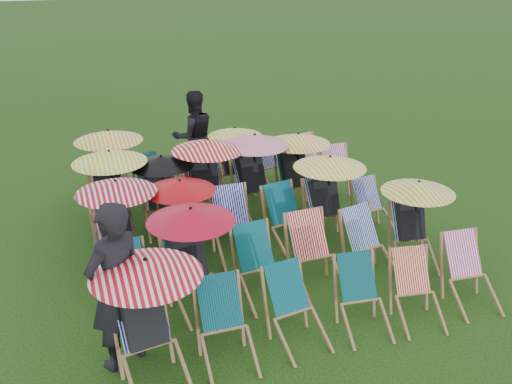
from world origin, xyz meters
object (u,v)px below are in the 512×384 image
object	(u,v)px
person_left	(116,287)
person_rear	(194,136)
deckchair_5	(472,274)
deckchair_0	(149,321)
deckchair_29	(313,161)

from	to	relation	value
person_left	person_rear	bearing A→B (deg)	-142.97
deckchair_5	person_left	bearing A→B (deg)	179.91
deckchair_0	person_left	world-z (taller)	person_left
person_rear	deckchair_5	bearing A→B (deg)	107.75
person_left	deckchair_0	bearing A→B (deg)	95.45
deckchair_5	person_rear	distance (m)	5.92
deckchair_5	person_rear	bearing A→B (deg)	117.15
deckchair_5	person_left	xyz separation A→B (m)	(-4.38, 0.36, 0.54)
deckchair_5	deckchair_0	bearing A→B (deg)	-175.32
deckchair_5	deckchair_29	xyz separation A→B (m)	(-0.13, 4.50, 0.01)
deckchair_0	deckchair_29	xyz separation A→B (m)	(3.98, 4.50, -0.28)
deckchair_29	person_rear	size ratio (longest dim) A/B	0.52
deckchair_5	person_left	size ratio (longest dim) A/B	0.45
deckchair_29	person_left	xyz separation A→B (m)	(-4.25, -4.13, 0.52)
deckchair_0	person_rear	bearing A→B (deg)	62.45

